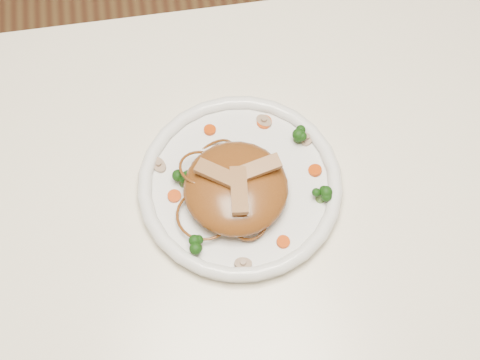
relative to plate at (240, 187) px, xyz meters
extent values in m
plane|color=#58311E|center=(0.00, -0.07, -0.76)|extent=(4.00, 4.00, 0.00)
cube|color=white|center=(0.00, -0.07, -0.03)|extent=(1.20, 0.80, 0.04)
cylinder|color=brown|center=(0.54, 0.27, -0.40)|extent=(0.06, 0.06, 0.71)
cylinder|color=white|center=(0.00, 0.00, 0.00)|extent=(0.34, 0.34, 0.02)
ellipsoid|color=brown|center=(-0.01, -0.02, 0.03)|extent=(0.18, 0.18, 0.05)
cube|color=#A06E4B|center=(0.02, -0.01, 0.06)|extent=(0.07, 0.03, 0.01)
cube|color=#A06E4B|center=(-0.03, -0.01, 0.06)|extent=(0.06, 0.05, 0.01)
cube|color=#A06E4B|center=(-0.01, -0.03, 0.06)|extent=(0.03, 0.07, 0.01)
cylinder|color=red|center=(0.05, 0.09, 0.01)|extent=(0.03, 0.03, 0.00)
cylinder|color=red|center=(-0.09, 0.00, 0.01)|extent=(0.02, 0.02, 0.00)
cylinder|color=red|center=(0.11, 0.00, 0.01)|extent=(0.02, 0.02, 0.00)
cylinder|color=red|center=(-0.03, 0.09, 0.01)|extent=(0.02, 0.02, 0.00)
cylinder|color=red|center=(0.04, -0.09, 0.01)|extent=(0.02, 0.02, 0.00)
cylinder|color=gray|center=(-0.01, -0.12, 0.01)|extent=(0.03, 0.03, 0.01)
cylinder|color=gray|center=(0.11, 0.06, 0.01)|extent=(0.03, 0.03, 0.01)
cylinder|color=gray|center=(-0.11, 0.05, 0.01)|extent=(0.03, 0.03, 0.01)
cylinder|color=gray|center=(0.05, 0.09, 0.01)|extent=(0.03, 0.03, 0.01)
camera|label=1|loc=(-0.06, -0.41, 0.86)|focal=51.33mm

